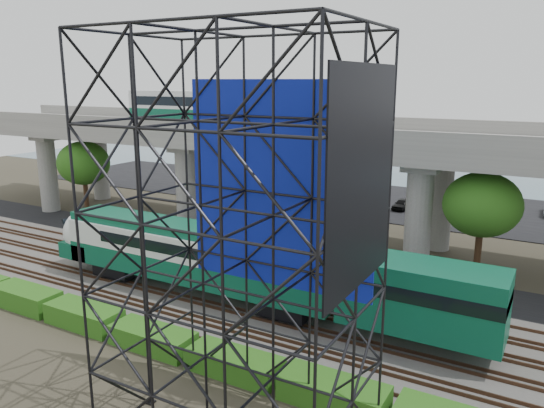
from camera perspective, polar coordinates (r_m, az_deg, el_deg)
The scene contains 13 objects.
ground at distance 32.34m, azimuth -8.83°, elevation -11.41°, with size 140.00×140.00×0.00m, color #474233.
ballast_bed at distance 33.74m, azimuth -6.70°, elevation -10.07°, with size 90.00×12.00×0.20m, color slate.
service_road at distance 40.43m, azimuth 0.45°, elevation -6.05°, with size 90.00×5.00×0.08m, color black.
parking_lot at distance 61.28m, azimuth 11.20°, elevation 0.40°, with size 90.00×18.00×0.08m, color black.
harbor_water at distance 82.10m, azimuth 16.11°, elevation 3.35°, with size 140.00×40.00×0.03m, color #456572.
rail_tracks at distance 33.67m, azimuth -6.71°, elevation -9.79°, with size 90.00×9.52×0.16m.
commuter_train at distance 32.16m, azimuth -5.31°, elevation -5.91°, with size 29.30×3.06×4.30m.
overpass at distance 43.75m, azimuth 2.95°, elevation 6.42°, with size 80.00×12.00×12.40m.
scaffold_tower at distance 18.80m, azimuth -3.81°, elevation -5.17°, with size 9.36×6.36×15.00m.
hedge_strip at distance 28.58m, azimuth -12.71°, elevation -13.81°, with size 34.60×1.80×1.20m.
trees at distance 46.07m, azimuth -1.19°, elevation 3.46°, with size 40.94×16.94×7.69m.
suv at distance 44.89m, azimuth -10.73°, elevation -3.31°, with size 2.35×5.11×1.42m, color black.
parked_cars at distance 60.44m, azimuth 12.37°, elevation 0.80°, with size 37.89×9.77×1.31m.
Camera 1 is at (18.54, -22.85, 13.41)m, focal length 35.00 mm.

